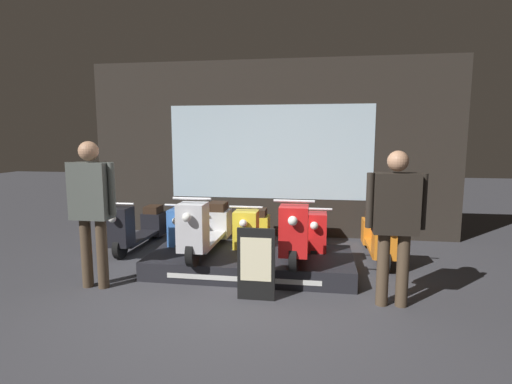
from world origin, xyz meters
TOP-DOWN VIEW (x-y plane):
  - ground_plane at (0.00, 0.00)m, footprint 30.00×30.00m
  - shop_wall_back at (0.00, 3.25)m, footprint 6.73×0.09m
  - display_platform at (-0.00, 1.18)m, footprint 2.74×1.28m
  - scooter_display_left at (-0.62, 1.17)m, footprint 0.48×1.72m
  - scooter_display_right at (0.62, 1.17)m, footprint 0.48×1.72m
  - scooter_backrow_0 at (-2.05, 2.06)m, footprint 0.48×1.72m
  - scooter_backrow_1 at (-1.08, 2.06)m, footprint 0.48×1.72m
  - scooter_backrow_2 at (-0.12, 2.06)m, footprint 0.48×1.72m
  - scooter_backrow_3 at (0.85, 2.06)m, footprint 0.48×1.72m
  - scooter_backrow_4 at (1.81, 2.06)m, footprint 0.48×1.72m
  - person_left_browsing at (-1.78, 0.30)m, footprint 0.62×0.26m
  - person_right_browsing at (1.71, 0.30)m, footprint 0.62×0.26m
  - price_sign_board at (0.22, 0.22)m, footprint 0.42×0.04m

SIDE VIEW (x-z plane):
  - ground_plane at x=0.00m, z-range 0.00..0.00m
  - display_platform at x=0.00m, z-range 0.00..0.25m
  - scooter_backrow_0 at x=-2.05m, z-range -0.08..0.78m
  - scooter_backrow_1 at x=-1.08m, z-range -0.08..0.78m
  - scooter_backrow_2 at x=-0.12m, z-range -0.08..0.78m
  - scooter_backrow_3 at x=0.85m, z-range -0.08..0.78m
  - scooter_backrow_4 at x=1.81m, z-range -0.08..0.78m
  - price_sign_board at x=0.22m, z-range 0.00..0.83m
  - scooter_display_left at x=-0.62m, z-range 0.16..1.02m
  - scooter_display_right at x=0.62m, z-range 0.16..1.02m
  - person_right_browsing at x=1.71m, z-range 0.16..1.85m
  - person_left_browsing at x=-1.78m, z-range 0.18..1.96m
  - shop_wall_back at x=0.00m, z-range 0.00..3.20m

